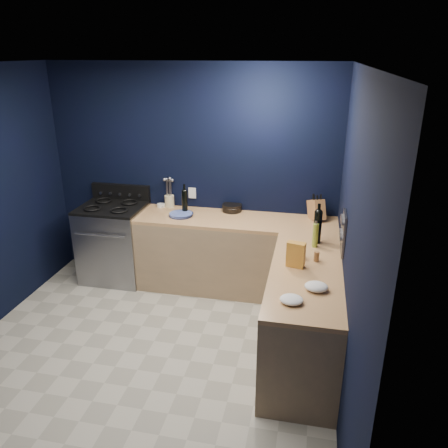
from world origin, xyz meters
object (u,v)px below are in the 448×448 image
(plate_stack, at_px, (181,215))
(crouton_bag, at_px, (296,255))
(utensil_crock, at_px, (169,201))
(gas_range, at_px, (115,243))
(knife_block, at_px, (316,210))

(plate_stack, height_order, crouton_bag, crouton_bag)
(plate_stack, relative_size, utensil_crock, 1.86)
(gas_range, relative_size, utensil_crock, 6.34)
(plate_stack, relative_size, crouton_bag, 1.16)
(utensil_crock, xyz_separation_m, knife_block, (1.78, -0.08, 0.04))
(utensil_crock, distance_m, knife_block, 1.78)
(knife_block, relative_size, crouton_bag, 0.98)
(utensil_crock, relative_size, crouton_bag, 0.62)
(utensil_crock, xyz_separation_m, crouton_bag, (1.61, -1.33, 0.04))
(plate_stack, bearing_deg, knife_block, 7.66)
(gas_range, xyz_separation_m, crouton_bag, (2.26, -1.06, 0.56))
(gas_range, bearing_deg, utensil_crock, 22.59)
(knife_block, distance_m, crouton_bag, 1.26)
(gas_range, distance_m, plate_stack, 0.99)
(utensil_crock, bearing_deg, gas_range, -157.41)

